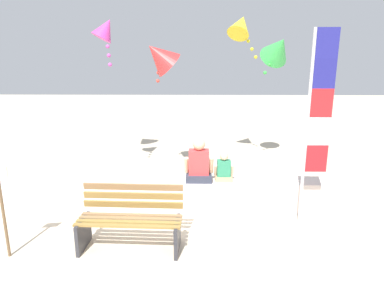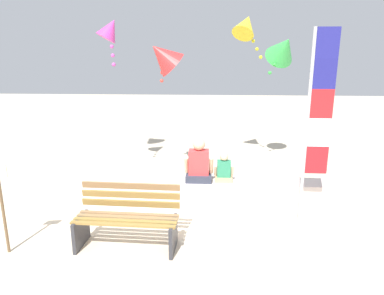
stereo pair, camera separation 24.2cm
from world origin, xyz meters
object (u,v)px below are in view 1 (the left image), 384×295
Objects in this scene: person_adult at (199,164)px; kite_magenta at (106,29)px; sign_post at (2,205)px; person_child at (224,170)px; kite_green at (278,48)px; kite_red at (159,56)px; park_bench at (131,220)px; flag_banner at (316,115)px; kite_yellow at (241,25)px.

kite_magenta reaches higher than person_adult.
kite_magenta is 4.22m from sign_post.
kite_green is at bearing 60.71° from person_child.
sign_post is (-3.07, -1.58, 0.01)m from person_child.
kite_magenta reaches higher than kite_green.
kite_green reaches higher than kite_red.
person_child is (1.42, 1.29, 0.34)m from park_bench.
kite_green is 3.84m from kite_magenta.
kite_green is at bearing 89.27° from flag_banner.
kite_green is (0.04, 3.00, 1.04)m from flag_banner.
flag_banner is (1.77, -0.55, 0.97)m from person_adult.
kite_green is (1.81, 2.45, 2.00)m from person_adult.
person_child is 3.45m from sign_post.
kite_red is 4.22m from sign_post.
kite_red is at bearing -3.03° from kite_magenta.
park_bench is 1.46× the size of kite_green.
park_bench is 1.95m from person_child.
kite_red reaches higher than sign_post.
person_adult is at bearing -42.24° from kite_magenta.
kite_green reaches higher than park_bench.
kite_red is (-1.81, -1.03, -0.68)m from kite_yellow.
sign_post is at bearing -137.81° from kite_green.
park_bench is at bearing -115.85° from kite_yellow.
park_bench is 4.28m from kite_magenta.
person_child is 0.40× the size of sign_post.
kite_yellow is (-0.84, 0.29, 0.52)m from kite_green.
kite_yellow is at bearing 29.58° from kite_red.
park_bench is 1.71m from sign_post.
person_adult is 3.65m from kite_green.
flag_banner is 3.03× the size of kite_green.
person_adult is (0.98, 1.29, 0.44)m from park_bench.
person_child is 3.51m from kite_green.
kite_green is (2.79, 3.74, 2.45)m from park_bench.
person_adult is 0.73× the size of kite_magenta.
kite_green is at bearing -19.32° from kite_yellow.
person_adult is 3.55m from kite_magenta.
kite_yellow is at bearing 78.95° from person_child.
park_bench is at bearing 9.85° from sign_post.
kite_green is at bearing 15.48° from kite_red.
sign_post is at bearing -101.41° from kite_magenta.
flag_banner reaches higher than sign_post.
kite_green is 0.97× the size of kite_magenta.
person_adult is at bearing -179.96° from person_child.
kite_yellow is at bearing 160.68° from kite_green.
park_bench is at bearing -127.14° from person_adult.
sign_post is at bearing -166.84° from flag_banner.
flag_banner is 3.73m from kite_yellow.
park_bench is 1.94× the size of person_adult.
park_bench is 1.68m from person_adult.
park_bench is 3.18m from flag_banner.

